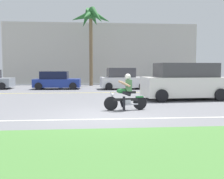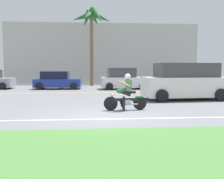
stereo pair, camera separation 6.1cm
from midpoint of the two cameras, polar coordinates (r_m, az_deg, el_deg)
ground at (r=12.46m, az=-2.50°, el=-3.27°), size 56.00×30.00×0.04m
grass_median at (r=5.52m, az=0.66°, el=-13.00°), size 56.00×3.80×0.06m
lane_line_near at (r=8.91m, az=-1.53°, el=-6.32°), size 50.40×0.12×0.01m
lane_line_far at (r=18.19m, az=-3.26°, el=-0.68°), size 50.40×0.12×0.01m
motorcyclist at (r=10.73m, az=3.11°, el=-1.12°), size 1.75×0.57×1.46m
suv_nearby at (r=14.83m, az=15.34°, el=1.58°), size 4.58×2.38×1.94m
parked_car_1 at (r=21.78m, az=-11.54°, el=1.86°), size 3.71×1.94×1.40m
parked_car_2 at (r=21.28m, az=2.53°, el=2.19°), size 3.74×2.07×1.68m
parked_car_3 at (r=22.77m, az=16.97°, el=2.18°), size 4.10×2.10×1.70m
palm_tree_0 at (r=25.73m, az=-4.28°, el=14.47°), size 3.82×3.78×7.32m
building_far at (r=30.40m, az=-2.05°, el=7.49°), size 20.44×4.00×6.37m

